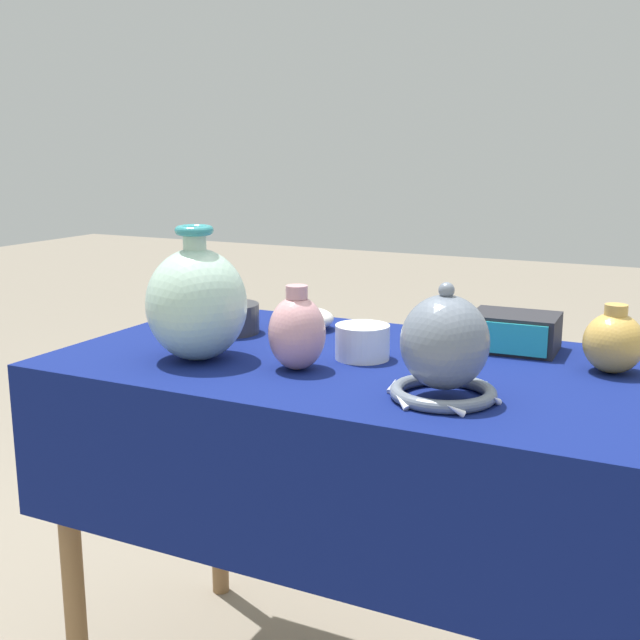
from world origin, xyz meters
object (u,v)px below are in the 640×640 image
(mosaic_tile_box, at_px, (514,332))
(pot_squat_charcoal, at_px, (229,318))
(pot_squat_porcelain, at_px, (362,342))
(bowl_shallow_ivory, at_px, (309,319))
(vase_dome_bell, at_px, (444,351))
(vase_tall_bulbous, at_px, (197,303))
(jar_round_rose, at_px, (297,332))
(jar_round_ochre, at_px, (614,342))

(mosaic_tile_box, xyz_separation_m, pot_squat_charcoal, (-0.60, -0.12, -0.00))
(pot_squat_porcelain, distance_m, bowl_shallow_ivory, 0.27)
(bowl_shallow_ivory, bearing_deg, vase_dome_bell, -39.56)
(vase_dome_bell, bearing_deg, pot_squat_porcelain, 141.55)
(vase_tall_bulbous, xyz_separation_m, bowl_shallow_ivory, (0.07, 0.32, -0.09))
(jar_round_rose, bearing_deg, pot_squat_porcelain, 57.49)
(pot_squat_charcoal, bearing_deg, jar_round_ochre, 2.91)
(vase_tall_bulbous, relative_size, jar_round_ochre, 2.05)
(vase_dome_bell, relative_size, mosaic_tile_box, 1.12)
(bowl_shallow_ivory, distance_m, jar_round_rose, 0.33)
(vase_dome_bell, bearing_deg, bowl_shallow_ivory, 140.44)
(bowl_shallow_ivory, bearing_deg, vase_tall_bulbous, -102.87)
(mosaic_tile_box, height_order, pot_squat_porcelain, mosaic_tile_box)
(jar_round_ochre, bearing_deg, pot_squat_charcoal, -177.09)
(jar_round_ochre, relative_size, jar_round_rose, 0.80)
(pot_squat_porcelain, distance_m, jar_round_rose, 0.15)
(pot_squat_charcoal, xyz_separation_m, jar_round_rose, (0.27, -0.19, 0.04))
(vase_dome_bell, height_order, mosaic_tile_box, vase_dome_bell)
(vase_tall_bulbous, xyz_separation_m, jar_round_rose, (0.20, 0.02, -0.04))
(pot_squat_charcoal, height_order, bowl_shallow_ivory, pot_squat_charcoal)
(vase_dome_bell, distance_m, pot_squat_porcelain, 0.28)
(pot_squat_charcoal, xyz_separation_m, jar_round_ochre, (0.79, 0.04, 0.02))
(vase_dome_bell, relative_size, jar_round_ochre, 1.55)
(pot_squat_porcelain, distance_m, jar_round_ochre, 0.46)
(vase_dome_bell, bearing_deg, vase_tall_bulbous, 176.66)
(vase_tall_bulbous, bearing_deg, pot_squat_porcelain, 27.08)
(jar_round_rose, bearing_deg, bowl_shallow_ivory, 113.45)
(vase_dome_bell, height_order, jar_round_ochre, vase_dome_bell)
(pot_squat_porcelain, bearing_deg, mosaic_tile_box, 38.58)
(vase_dome_bell, bearing_deg, mosaic_tile_box, 85.57)
(jar_round_ochre, bearing_deg, vase_dome_bell, -128.26)
(vase_tall_bulbous, distance_m, pot_squat_porcelain, 0.33)
(vase_dome_bell, bearing_deg, jar_round_ochre, 51.74)
(vase_tall_bulbous, distance_m, jar_round_ochre, 0.77)
(jar_round_ochre, xyz_separation_m, jar_round_rose, (-0.52, -0.23, 0.01))
(pot_squat_porcelain, bearing_deg, jar_round_ochre, 14.28)
(pot_squat_charcoal, distance_m, bowl_shallow_ivory, 0.18)
(vase_dome_bell, relative_size, jar_round_rose, 1.24)
(pot_squat_porcelain, xyz_separation_m, jar_round_ochre, (0.44, 0.11, 0.02))
(pot_squat_porcelain, height_order, jar_round_ochre, jar_round_ochre)
(vase_tall_bulbous, bearing_deg, jar_round_rose, 6.24)
(pot_squat_charcoal, bearing_deg, bowl_shallow_ivory, 36.78)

